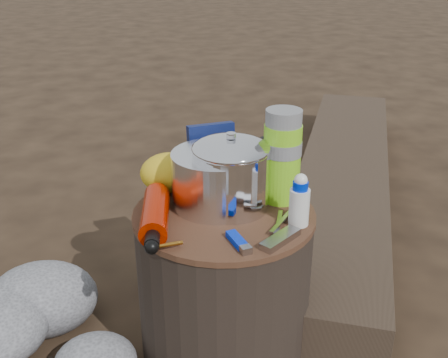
{
  "coord_description": "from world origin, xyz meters",
  "views": [
    {
      "loc": [
        -0.14,
        -1.13,
        1.0
      ],
      "look_at": [
        0.0,
        0.0,
        0.48
      ],
      "focal_mm": 43.72,
      "sensor_mm": 36.0,
      "label": 1
    }
  ],
  "objects": [
    {
      "name": "fuel_bottle",
      "position": [
        -0.16,
        -0.05,
        0.42
      ],
      "size": [
        0.08,
        0.26,
        0.06
      ],
      "primitive_type": null,
      "rotation": [
        0.0,
        0.0,
        -0.06
      ],
      "color": "#A31600",
      "rests_on": "stump"
    },
    {
      "name": "food_pouch",
      "position": [
        -0.01,
        0.18,
        0.47
      ],
      "size": [
        0.13,
        0.05,
        0.16
      ],
      "primitive_type": "cube",
      "rotation": [
        0.0,
        0.0,
        0.21
      ],
      "color": "#0B1546",
      "rests_on": "stump"
    },
    {
      "name": "stuff_sack",
      "position": [
        -0.12,
        0.13,
        0.44
      ],
      "size": [
        0.15,
        0.12,
        0.1
      ],
      "primitive_type": "ellipsoid",
      "color": "gold",
      "rests_on": "stump"
    },
    {
      "name": "thermos",
      "position": [
        0.15,
        0.05,
        0.51
      ],
      "size": [
        0.09,
        0.09,
        0.23
      ],
      "primitive_type": "cylinder",
      "color": "#7CCE1B",
      "rests_on": "stump"
    },
    {
      "name": "camping_pot",
      "position": [
        0.02,
        0.02,
        0.48
      ],
      "size": [
        0.18,
        0.18,
        0.18
      ],
      "primitive_type": "cylinder",
      "color": "silver",
      "rests_on": "stump"
    },
    {
      "name": "ground",
      "position": [
        0.0,
        0.0,
        0.0
      ],
      "size": [
        60.0,
        60.0,
        0.0
      ],
      "primitive_type": "plane",
      "color": "#302217",
      "rests_on": "ground"
    },
    {
      "name": "multitool",
      "position": [
        0.1,
        -0.15,
        0.4
      ],
      "size": [
        0.1,
        0.1,
        0.02
      ],
      "primitive_type": "cube",
      "rotation": [
        0.0,
        0.0,
        -0.86
      ],
      "color": "#9D9DA2",
      "rests_on": "stump"
    },
    {
      "name": "pot_grabber",
      "position": [
        0.11,
        -0.08,
        0.4
      ],
      "size": [
        0.08,
        0.13,
        0.01
      ],
      "primitive_type": null,
      "rotation": [
        0.0,
        0.0,
        -0.46
      ],
      "color": "#9D9DA2",
      "rests_on": "stump"
    },
    {
      "name": "stump",
      "position": [
        0.0,
        0.0,
        0.2
      ],
      "size": [
        0.43,
        0.43,
        0.39
      ],
      "primitive_type": "cylinder",
      "color": "black",
      "rests_on": "ground"
    },
    {
      "name": "squeeze_bottle",
      "position": [
        0.16,
        -0.08,
        0.45
      ],
      "size": [
        0.05,
        0.05,
        0.11
      ],
      "primitive_type": "cylinder",
      "color": "silver",
      "rests_on": "stump"
    },
    {
      "name": "travel_mug",
      "position": [
        0.14,
        0.12,
        0.46
      ],
      "size": [
        0.08,
        0.08,
        0.13
      ],
      "primitive_type": "cylinder",
      "color": "black",
      "rests_on": "stump"
    },
    {
      "name": "log_main",
      "position": [
        0.58,
        0.78,
        0.08
      ],
      "size": [
        1.04,
        1.96,
        0.17
      ],
      "primitive_type": "cube",
      "rotation": [
        0.0,
        0.0,
        -0.38
      ],
      "color": "#33271D",
      "rests_on": "ground"
    },
    {
      "name": "lighter",
      "position": [
        0.01,
        -0.14,
        0.4
      ],
      "size": [
        0.05,
        0.09,
        0.02
      ],
      "primitive_type": "cube",
      "rotation": [
        0.0,
        0.0,
        0.29
      ],
      "color": "#0022C4",
      "rests_on": "stump"
    },
    {
      "name": "foil_windscreen",
      "position": [
        -0.01,
        0.05,
        0.46
      ],
      "size": [
        0.22,
        0.22,
        0.13
      ],
      "primitive_type": "cylinder",
      "color": "silver",
      "rests_on": "stump"
    },
    {
      "name": "log_small",
      "position": [
        0.51,
        0.75,
        0.05
      ],
      "size": [
        0.89,
        1.24,
        0.11
      ],
      "primitive_type": "cube",
      "rotation": [
        0.0,
        0.0,
        -0.55
      ],
      "color": "#33271D",
      "rests_on": "ground"
    }
  ]
}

